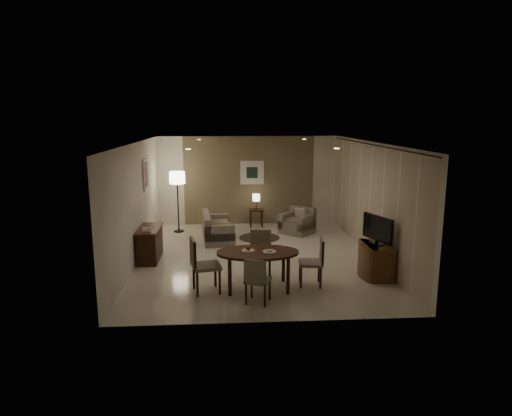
{
  "coord_description": "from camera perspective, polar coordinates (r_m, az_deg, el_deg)",
  "views": [
    {
      "loc": [
        -0.71,
        -10.37,
        3.28
      ],
      "look_at": [
        0.0,
        0.2,
        1.15
      ],
      "focal_mm": 32.0,
      "sensor_mm": 36.0,
      "label": 1
    }
  ],
  "objects": [
    {
      "name": "chair_far",
      "position": [
        9.52,
        0.58,
        -5.8
      ],
      "size": [
        0.49,
        0.49,
        0.94
      ],
      "primitive_type": null,
      "rotation": [
        0.0,
        0.0,
        -0.08
      ],
      "color": "#796D5D",
      "rests_on": "floor"
    },
    {
      "name": "plate_b",
      "position": [
        8.74,
        1.69,
        -5.48
      ],
      "size": [
        0.26,
        0.26,
        0.02
      ],
      "primitive_type": "cylinder",
      "color": "white",
      "rests_on": "dining_table"
    },
    {
      "name": "room_shell",
      "position": [
        10.96,
        -0.07,
        1.23
      ],
      "size": [
        5.5,
        7.0,
        2.7
      ],
      "color": "beige",
      "rests_on": "ground"
    },
    {
      "name": "chair_left",
      "position": [
        8.71,
        -6.23,
        -7.13
      ],
      "size": [
        0.61,
        0.61,
        1.05
      ],
      "primitive_type": null,
      "rotation": [
        0.0,
        0.0,
        1.79
      ],
      "color": "#796D5D",
      "rests_on": "floor"
    },
    {
      "name": "curtain_wall",
      "position": [
        11.09,
        14.03,
        0.84
      ],
      "size": [
        0.08,
        6.7,
        2.58
      ],
      "primitive_type": null,
      "color": "beige",
      "rests_on": "wall_right"
    },
    {
      "name": "art_left_canvas",
      "position": [
        11.83,
        -13.56,
        4.11
      ],
      "size": [
        0.01,
        0.46,
        0.64
      ],
      "primitive_type": "cube",
      "color": "gray",
      "rests_on": "wall_left"
    },
    {
      "name": "armchair",
      "position": [
        13.03,
        5.15,
        -1.62
      ],
      "size": [
        1.12,
        1.11,
        0.72
      ],
      "primitive_type": null,
      "rotation": [
        0.0,
        0.0,
        -0.73
      ],
      "color": "#796D5D",
      "rests_on": "floor"
    },
    {
      "name": "downlight_nr",
      "position": [
        8.85,
        10.05,
        7.34
      ],
      "size": [
        0.1,
        0.1,
        0.01
      ],
      "primitive_type": "cylinder",
      "color": "white",
      "rests_on": "ceiling"
    },
    {
      "name": "console_desk",
      "position": [
        10.91,
        -13.12,
        -4.37
      ],
      "size": [
        0.48,
        1.2,
        0.75
      ],
      "primitive_type": null,
      "color": "#3F1E14",
      "rests_on": "floor"
    },
    {
      "name": "plate_a",
      "position": [
        8.8,
        -0.97,
        -5.34
      ],
      "size": [
        0.26,
        0.26,
        0.02
      ],
      "primitive_type": "cylinder",
      "color": "white",
      "rests_on": "dining_table"
    },
    {
      "name": "downlight_nl",
      "position": [
        8.62,
        -8.49,
        7.29
      ],
      "size": [
        0.1,
        0.1,
        0.01
      ],
      "primitive_type": "cylinder",
      "color": "white",
      "rests_on": "ceiling"
    },
    {
      "name": "art_back_canvas",
      "position": [
        13.94,
        -0.49,
        4.45
      ],
      "size": [
        0.34,
        0.01,
        0.34
      ],
      "primitive_type": "cube",
      "color": "#1A301F",
      "rests_on": "wall_back"
    },
    {
      "name": "downlight_fl",
      "position": [
        12.2,
        -7.16,
        8.49
      ],
      "size": [
        0.1,
        0.1,
        0.01
      ],
      "primitive_type": "cylinder",
      "color": "white",
      "rests_on": "ceiling"
    },
    {
      "name": "table_lamp",
      "position": [
        13.68,
        0.03,
        0.9
      ],
      "size": [
        0.22,
        0.22,
        0.5
      ],
      "primitive_type": null,
      "color": "#FFEAC1",
      "rests_on": "side_table"
    },
    {
      "name": "taupe_accent",
      "position": [
        14.01,
        -0.91,
        3.45
      ],
      "size": [
        3.96,
        0.03,
        2.7
      ],
      "primitive_type": "cube",
      "color": "#6E6344",
      "rests_on": "wall_back"
    },
    {
      "name": "downlight_fr",
      "position": [
        12.37,
        6.05,
        8.55
      ],
      "size": [
        0.1,
        0.1,
        0.01
      ],
      "primitive_type": "cylinder",
      "color": "white",
      "rests_on": "ceiling"
    },
    {
      "name": "curtain_rod",
      "position": [
        10.93,
        14.37,
        7.66
      ],
      "size": [
        0.03,
        6.8,
        0.03
      ],
      "primitive_type": "cylinder",
      "rotation": [
        1.57,
        0.0,
        0.0
      ],
      "color": "black",
      "rests_on": "wall_right"
    },
    {
      "name": "fruit_apple",
      "position": [
        8.79,
        -0.97,
        -5.01
      ],
      "size": [
        0.09,
        0.09,
        0.09
      ],
      "primitive_type": "sphere",
      "color": "#993011",
      "rests_on": "plate_a"
    },
    {
      "name": "napkin",
      "position": [
        8.73,
        1.69,
        -5.33
      ],
      "size": [
        0.12,
        0.08,
        0.03
      ],
      "primitive_type": "cube",
      "color": "white",
      "rests_on": "plate_b"
    },
    {
      "name": "sofa",
      "position": [
        12.32,
        -4.77,
        -2.37
      ],
      "size": [
        1.61,
        0.9,
        0.73
      ],
      "primitive_type": null,
      "rotation": [
        0.0,
        0.0,
        1.66
      ],
      "color": "#796D5D",
      "rests_on": "floor"
    },
    {
      "name": "round_rug",
      "position": [
        12.59,
        0.43,
        -3.71
      ],
      "size": [
        1.12,
        1.12,
        0.01
      ],
      "primitive_type": "cylinder",
      "color": "#3A3320",
      "rests_on": "floor"
    },
    {
      "name": "telephone",
      "position": [
        10.52,
        -13.48,
        -2.59
      ],
      "size": [
        0.2,
        0.14,
        0.09
      ],
      "primitive_type": null,
      "color": "white",
      "rests_on": "console_desk"
    },
    {
      "name": "art_left_frame",
      "position": [
        11.83,
        -13.63,
        4.11
      ],
      "size": [
        0.03,
        0.6,
        0.8
      ],
      "primitive_type": "cube",
      "color": "silver",
      "rests_on": "wall_left"
    },
    {
      "name": "chair_right",
      "position": [
        9.08,
        6.81,
        -6.74
      ],
      "size": [
        0.5,
        0.5,
        0.94
      ],
      "primitive_type": null,
      "rotation": [
        0.0,
        0.0,
        -1.68
      ],
      "color": "#796D5D",
      "rests_on": "floor"
    },
    {
      "name": "tv_cabinet",
      "position": [
        9.85,
        14.86,
        -6.34
      ],
      "size": [
        0.48,
        0.9,
        0.7
      ],
      "primitive_type": null,
      "color": "brown",
      "rests_on": "floor"
    },
    {
      "name": "flat_tv",
      "position": [
        9.66,
        14.95,
        -2.55
      ],
      "size": [
        0.36,
        0.85,
        0.6
      ],
      "primitive_type": null,
      "rotation": [
        0.0,
        0.0,
        0.35
      ],
      "color": "black",
      "rests_on": "tv_cabinet"
    },
    {
      "name": "art_back_frame",
      "position": [
        13.95,
        -0.49,
        4.45
      ],
      "size": [
        0.72,
        0.03,
        0.72
      ],
      "primitive_type": "cube",
      "color": "silver",
      "rests_on": "wall_back"
    },
    {
      "name": "chair_near",
      "position": [
        8.22,
        0.26,
        -8.93
      ],
      "size": [
        0.53,
        0.53,
        0.86
      ],
      "primitive_type": null,
      "rotation": [
        0.0,
        0.0,
        2.79
      ],
      "color": "#796D5D",
      "rests_on": "floor"
    },
    {
      "name": "floor_lamp",
      "position": [
        13.26,
        -9.73,
        0.74
      ],
      "size": [
        0.44,
        0.44,
        1.74
      ],
      "primitive_type": null,
      "color": "#FFE5B7",
      "rests_on": "floor"
    },
    {
      "name": "dining_table",
      "position": [
        8.88,
        0.22,
        -7.75
      ],
      "size": [
        1.58,
        0.99,
        0.74
      ],
      "primitive_type": null,
      "color": "#3F1E14",
      "rests_on": "floor"
    },
    {
      "name": "side_table",
      "position": [
        13.78,
        0.03,
        -1.24
      ],
      "size": [
        0.43,
        0.43,
        0.54
      ],
      "primitive_type": null,
      "color": "black",
      "rests_on": "floor"
    }
  ]
}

